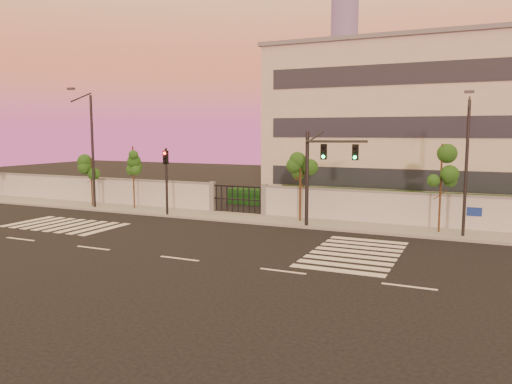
% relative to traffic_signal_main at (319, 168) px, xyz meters
% --- Properties ---
extents(ground, '(120.00, 120.00, 0.00)m').
position_rel_traffic_signal_main_xyz_m(ground, '(-3.61, -9.31, -3.60)').
color(ground, black).
rests_on(ground, ground).
extents(sidewalk, '(60.00, 3.00, 0.15)m').
position_rel_traffic_signal_main_xyz_m(sidewalk, '(-3.61, 1.19, -3.53)').
color(sidewalk, gray).
rests_on(sidewalk, ground).
extents(perimeter_wall, '(60.00, 0.36, 2.20)m').
position_rel_traffic_signal_main_xyz_m(perimeter_wall, '(-3.50, 2.69, -2.53)').
color(perimeter_wall, '#AEB0B5').
rests_on(perimeter_wall, ground).
extents(hedge_row, '(41.00, 4.25, 1.80)m').
position_rel_traffic_signal_main_xyz_m(hedge_row, '(-2.44, 5.42, -2.79)').
color(hedge_row, black).
rests_on(hedge_row, ground).
extents(institutional_building, '(24.40, 12.40, 12.25)m').
position_rel_traffic_signal_main_xyz_m(institutional_building, '(5.39, 12.67, 2.55)').
color(institutional_building, beige).
rests_on(institutional_building, ground).
extents(distant_skyscraper, '(16.00, 16.00, 118.00)m').
position_rel_traffic_signal_main_xyz_m(distant_skyscraper, '(-68.61, 270.69, 58.38)').
color(distant_skyscraper, slate).
rests_on(distant_skyscraper, ground).
extents(road_markings, '(57.00, 7.62, 0.02)m').
position_rel_traffic_signal_main_xyz_m(road_markings, '(-5.19, -5.56, -3.59)').
color(road_markings, silver).
rests_on(road_markings, ground).
extents(street_tree_b, '(1.31, 1.05, 3.75)m').
position_rel_traffic_signal_main_xyz_m(street_tree_b, '(-17.93, 0.92, -0.84)').
color(street_tree_b, '#382314').
rests_on(street_tree_b, ground).
extents(street_tree_c, '(1.34, 1.07, 4.66)m').
position_rel_traffic_signal_main_xyz_m(street_tree_c, '(-14.37, 1.35, -0.18)').
color(street_tree_c, '#382314').
rests_on(street_tree_c, ground).
extents(street_tree_d, '(1.57, 1.25, 4.30)m').
position_rel_traffic_signal_main_xyz_m(street_tree_d, '(-1.54, 1.29, -0.44)').
color(street_tree_d, '#382314').
rests_on(street_tree_d, ground).
extents(street_tree_e, '(1.42, 1.13, 5.04)m').
position_rel_traffic_signal_main_xyz_m(street_tree_e, '(6.65, 1.20, 0.10)').
color(street_tree_e, '#382314').
rests_on(street_tree_e, ground).
extents(traffic_signal_main, '(3.54, 1.26, 5.70)m').
position_rel_traffic_signal_main_xyz_m(traffic_signal_main, '(0.00, 0.00, 0.00)').
color(traffic_signal_main, black).
rests_on(traffic_signal_main, ground).
extents(traffic_signal_secondary, '(0.36, 0.34, 4.62)m').
position_rel_traffic_signal_main_xyz_m(traffic_signal_secondary, '(-10.55, -0.11, -0.67)').
color(traffic_signal_secondary, black).
rests_on(traffic_signal_secondary, ground).
extents(streetlight_west, '(0.52, 2.10, 8.72)m').
position_rel_traffic_signal_main_xyz_m(streetlight_west, '(-17.41, 0.37, 1.11)').
color(streetlight_west, black).
rests_on(streetlight_west, ground).
extents(streetlight_east, '(0.46, 1.85, 7.70)m').
position_rel_traffic_signal_main_xyz_m(streetlight_east, '(7.90, 0.40, 0.56)').
color(streetlight_east, black).
rests_on(streetlight_east, ground).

